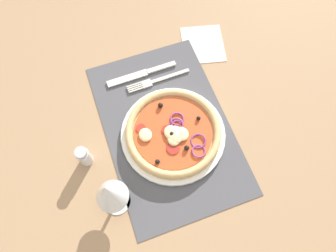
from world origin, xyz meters
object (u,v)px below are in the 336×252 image
object	(u,v)px
pizza	(173,132)
wine_glass	(110,193)
plate	(173,134)
pepper_shaker	(84,156)
fork	(155,81)
knife	(141,74)
napkin	(203,44)

from	to	relation	value
pizza	wine_glass	xyz separation A→B (cm)	(-10.95, 18.07, 7.34)
plate	pizza	size ratio (longest dim) A/B	1.10
pepper_shaker	fork	bearing A→B (deg)	-56.00
knife	napkin	xyz separation A→B (cm)	(3.99, -20.33, -0.47)
pizza	wine_glass	bearing A→B (deg)	121.21
pepper_shaker	plate	bearing A→B (deg)	-92.82
wine_glass	napkin	world-z (taller)	wine_glass
pizza	pepper_shaker	xyz separation A→B (cm)	(1.16, 22.27, 0.49)
pizza	knife	size ratio (longest dim) A/B	1.20
plate	pizza	world-z (taller)	pizza
plate	pizza	bearing A→B (deg)	171.04
pizza	fork	size ratio (longest dim) A/B	1.33
knife	pizza	bearing A→B (deg)	94.99
plate	fork	size ratio (longest dim) A/B	1.47
knife	napkin	distance (cm)	20.72
knife	napkin	world-z (taller)	knife
pizza	knife	bearing A→B (deg)	5.78
fork	napkin	distance (cm)	18.92
wine_glass	napkin	distance (cm)	51.56
fork	knife	bearing A→B (deg)	-50.61
wine_glass	knife	bearing A→B (deg)	-27.19
pizza	pepper_shaker	world-z (taller)	pepper_shaker
wine_glass	pepper_shaker	xyz separation A→B (cm)	(12.11, 4.19, -6.85)
fork	napkin	size ratio (longest dim) A/B	1.36
knife	pepper_shaker	bearing A→B (deg)	42.55
fork	pepper_shaker	xyz separation A→B (cm)	(-15.63, 23.17, 2.63)
plate	napkin	xyz separation A→B (cm)	(24.17, -18.27, -0.85)
knife	pepper_shaker	size ratio (longest dim) A/B	2.99
fork	knife	size ratio (longest dim) A/B	0.90
pizza	pepper_shaker	bearing A→B (deg)	87.02
plate	knife	size ratio (longest dim) A/B	1.32
pizza	plate	bearing A→B (deg)	-8.96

